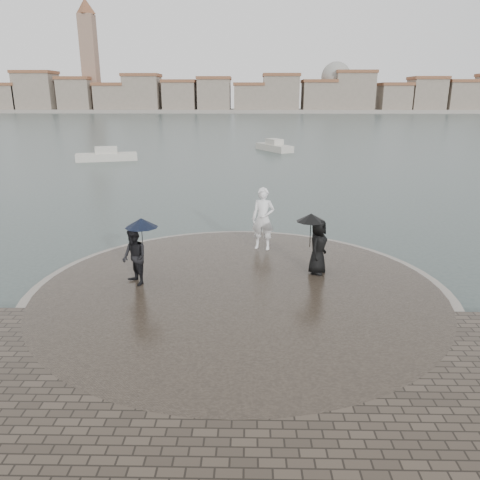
{
  "coord_description": "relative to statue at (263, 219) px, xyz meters",
  "views": [
    {
      "loc": [
        0.28,
        -9.39,
        5.85
      ],
      "look_at": [
        0.0,
        4.8,
        1.45
      ],
      "focal_mm": 35.0,
      "sensor_mm": 36.0,
      "label": 1
    }
  ],
  "objects": [
    {
      "name": "far_skyline",
      "position": [
        -7.09,
        153.45,
        4.1
      ],
      "size": [
        260.0,
        20.0,
        37.0
      ],
      "color": "gray",
      "rests_on": "ground"
    },
    {
      "name": "statue",
      "position": [
        0.0,
        0.0,
        0.0
      ],
      "size": [
        0.94,
        0.73,
        2.3
      ],
      "primitive_type": "imported",
      "rotation": [
        0.0,
        0.0,
        -0.23
      ],
      "color": "white",
      "rests_on": "quay_tip"
    },
    {
      "name": "visitor_right",
      "position": [
        1.63,
        -2.46,
        -0.07
      ],
      "size": [
        1.16,
        1.08,
        1.95
      ],
      "color": "black",
      "rests_on": "quay_tip"
    },
    {
      "name": "boats",
      "position": [
        -5.81,
        31.3,
        -1.13
      ],
      "size": [
        20.92,
        12.89,
        1.5
      ],
      "color": "#BCB7A9",
      "rests_on": "ground"
    },
    {
      "name": "kerb_ring",
      "position": [
        -0.8,
        -3.76,
        -1.35
      ],
      "size": [
        12.5,
        12.5,
        0.32
      ],
      "primitive_type": "cylinder",
      "color": "gray",
      "rests_on": "ground"
    },
    {
      "name": "quay_tip",
      "position": [
        -0.8,
        -3.76,
        -1.33
      ],
      "size": [
        11.9,
        11.9,
        0.36
      ],
      "primitive_type": "cylinder",
      "color": "#2D261E",
      "rests_on": "ground"
    },
    {
      "name": "ground",
      "position": [
        -0.8,
        -7.26,
        -1.51
      ],
      "size": [
        400.0,
        400.0,
        0.0
      ],
      "primitive_type": "plane",
      "color": "#2B3835",
      "rests_on": "ground"
    },
    {
      "name": "visitor_left",
      "position": [
        -3.89,
        -3.49,
        -0.06
      ],
      "size": [
        1.26,
        1.12,
        2.04
      ],
      "color": "black",
      "rests_on": "quay_tip"
    }
  ]
}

